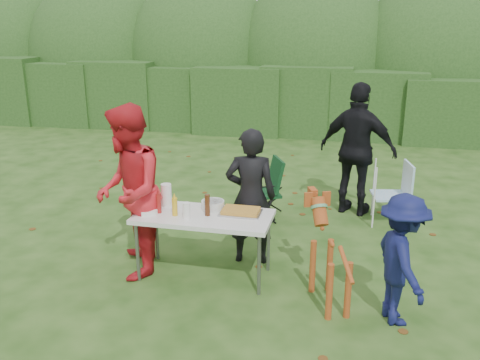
% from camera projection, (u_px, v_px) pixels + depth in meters
% --- Properties ---
extents(ground, '(80.00, 80.00, 0.00)m').
position_uv_depth(ground, '(229.00, 287.00, 5.53)').
color(ground, '#1E4211').
extents(hedge_row, '(22.00, 1.40, 1.70)m').
position_uv_depth(hedge_row, '(307.00, 101.00, 12.70)').
color(hedge_row, '#23471C').
rests_on(hedge_row, ground).
extents(shrub_backdrop, '(20.00, 2.60, 3.20)m').
position_uv_depth(shrub_backdrop, '(314.00, 65.00, 13.96)').
color(shrub_backdrop, '#3D6628').
rests_on(shrub_backdrop, ground).
extents(folding_table, '(1.50, 0.70, 0.74)m').
position_uv_depth(folding_table, '(204.00, 219.00, 5.58)').
color(folding_table, silver).
rests_on(folding_table, ground).
extents(person_cook, '(0.64, 0.47, 1.63)m').
position_uv_depth(person_cook, '(251.00, 197.00, 5.91)').
color(person_cook, black).
rests_on(person_cook, ground).
extents(person_red_jacket, '(1.03, 1.15, 1.94)m').
position_uv_depth(person_red_jacket, '(128.00, 192.00, 5.58)').
color(person_red_jacket, red).
rests_on(person_red_jacket, ground).
extents(person_black_puffy, '(1.24, 0.83, 1.95)m').
position_uv_depth(person_black_puffy, '(358.00, 150.00, 7.38)').
color(person_black_puffy, black).
rests_on(person_black_puffy, ground).
extents(child, '(0.72, 0.94, 1.28)m').
position_uv_depth(child, '(401.00, 260.00, 4.73)').
color(child, '#101648').
rests_on(child, ground).
extents(dog, '(0.81, 1.15, 1.02)m').
position_uv_depth(dog, '(331.00, 259.00, 5.06)').
color(dog, '#9F461B').
rests_on(dog, ground).
extents(camping_chair, '(0.76, 0.76, 0.91)m').
position_uv_depth(camping_chair, '(261.00, 189.00, 7.29)').
color(camping_chair, '#0F371A').
rests_on(camping_chair, ground).
extents(lawn_chair, '(0.62, 0.62, 0.90)m').
position_uv_depth(lawn_chair, '(390.00, 193.00, 7.16)').
color(lawn_chair, '#61B4E1').
rests_on(lawn_chair, ground).
extents(food_tray, '(0.45, 0.30, 0.02)m').
position_uv_depth(food_tray, '(241.00, 213.00, 5.59)').
color(food_tray, '#B7B7BA').
rests_on(food_tray, folding_table).
extents(focaccia_bread, '(0.40, 0.26, 0.04)m').
position_uv_depth(focaccia_bread, '(241.00, 210.00, 5.58)').
color(focaccia_bread, '#C38831').
rests_on(focaccia_bread, food_tray).
extents(mustard_bottle, '(0.06, 0.06, 0.20)m').
position_uv_depth(mustard_bottle, '(175.00, 207.00, 5.51)').
color(mustard_bottle, gold).
rests_on(mustard_bottle, folding_table).
extents(ketchup_bottle, '(0.06, 0.06, 0.22)m').
position_uv_depth(ketchup_bottle, '(159.00, 203.00, 5.59)').
color(ketchup_bottle, maroon).
rests_on(ketchup_bottle, folding_table).
extents(beer_bottle, '(0.06, 0.06, 0.24)m').
position_uv_depth(beer_bottle, '(207.00, 205.00, 5.51)').
color(beer_bottle, '#47230F').
rests_on(beer_bottle, folding_table).
extents(paper_towel_roll, '(0.12, 0.12, 0.26)m').
position_uv_depth(paper_towel_roll, '(166.00, 195.00, 5.79)').
color(paper_towel_roll, white).
rests_on(paper_towel_roll, folding_table).
extents(cup_stack, '(0.08, 0.08, 0.18)m').
position_uv_depth(cup_stack, '(186.00, 211.00, 5.43)').
color(cup_stack, white).
rests_on(cup_stack, folding_table).
extents(pasta_bowl, '(0.26, 0.26, 0.10)m').
position_uv_depth(pasta_bowl, '(213.00, 205.00, 5.71)').
color(pasta_bowl, silver).
rests_on(pasta_bowl, folding_table).
extents(plate_stack, '(0.24, 0.24, 0.05)m').
position_uv_depth(plate_stack, '(147.00, 211.00, 5.61)').
color(plate_stack, white).
rests_on(plate_stack, folding_table).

